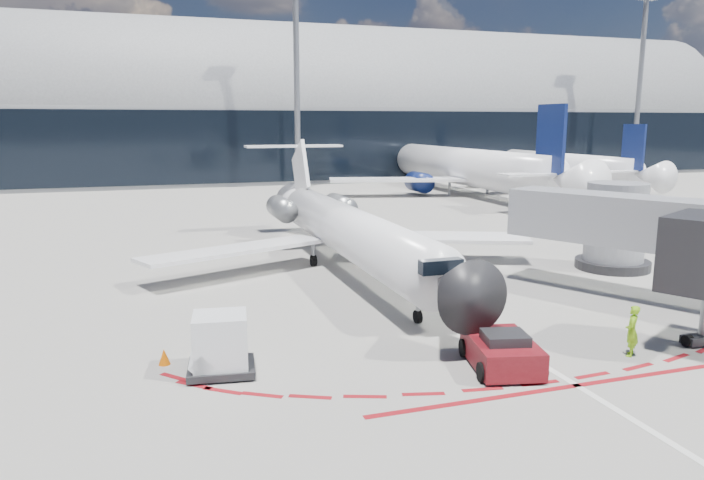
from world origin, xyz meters
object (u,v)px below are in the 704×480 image
object	(u,v)px
regional_jet	(344,228)
ramp_worker	(632,331)
uld_container	(221,345)
pushback_tug	(502,351)

from	to	relation	value
regional_jet	ramp_worker	xyz separation A→B (m)	(5.63, -15.65, -1.40)
regional_jet	uld_container	size ratio (longest dim) A/B	11.79
pushback_tug	regional_jet	bearing A→B (deg)	105.53
ramp_worker	uld_container	size ratio (longest dim) A/B	0.77
regional_jet	ramp_worker	distance (m)	16.69
pushback_tug	ramp_worker	world-z (taller)	ramp_worker
regional_jet	uld_container	xyz separation A→B (m)	(-8.19, -12.88, -1.32)
ramp_worker	pushback_tug	bearing A→B (deg)	-48.91
pushback_tug	ramp_worker	bearing A→B (deg)	7.89
uld_container	ramp_worker	bearing A→B (deg)	-3.94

